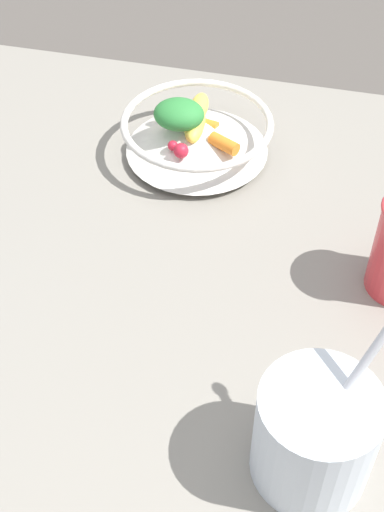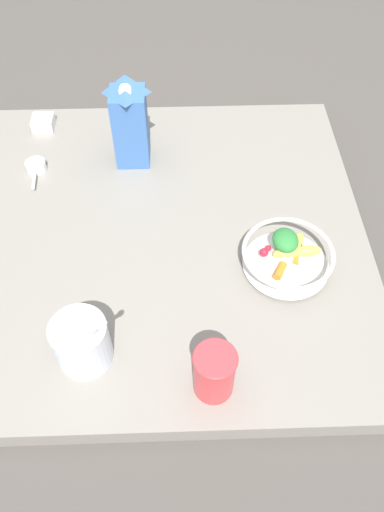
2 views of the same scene
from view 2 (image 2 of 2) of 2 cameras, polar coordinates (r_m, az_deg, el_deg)
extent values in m
plane|color=#4C4742|center=(1.22, -3.37, 1.61)|extent=(6.00, 6.00, 0.00)
cube|color=gray|center=(1.20, -3.42, 2.36)|extent=(0.96, 0.96, 0.05)
cylinder|color=silver|center=(1.13, 10.59, -1.09)|extent=(0.11, 0.11, 0.01)
cone|color=silver|center=(1.11, 10.79, -0.26)|extent=(0.19, 0.19, 0.04)
torus|color=silver|center=(1.09, 10.95, 0.43)|extent=(0.20, 0.20, 0.01)
ellipsoid|color=#EFD64C|center=(1.10, 11.06, 0.39)|extent=(0.08, 0.04, 0.03)
ellipsoid|color=#EFD64C|center=(1.11, 13.13, 0.57)|extent=(0.06, 0.03, 0.02)
ellipsoid|color=#EFD64C|center=(1.11, 11.67, 1.32)|extent=(0.06, 0.07, 0.03)
cylinder|color=orange|center=(1.10, 11.76, 0.16)|extent=(0.02, 0.06, 0.01)
cylinder|color=orange|center=(1.07, 10.03, -1.67)|extent=(0.03, 0.04, 0.02)
sphere|color=red|center=(1.12, 12.02, 1.21)|extent=(0.02, 0.02, 0.02)
sphere|color=red|center=(1.09, 8.23, 0.41)|extent=(0.02, 0.02, 0.02)
sphere|color=red|center=(1.11, 8.70, 0.89)|extent=(0.01, 0.01, 0.01)
ellipsoid|color=#2D7F38|center=(1.09, 10.63, 1.78)|extent=(0.06, 0.07, 0.04)
cube|color=#3D6BB2|center=(1.31, -7.02, 14.36)|extent=(0.09, 0.09, 0.20)
pyramid|color=#3D6BB2|center=(1.24, -7.61, 18.94)|extent=(0.09, 0.09, 0.05)
cylinder|color=white|center=(1.22, -7.66, 18.24)|extent=(0.03, 0.01, 0.03)
cylinder|color=silver|center=(0.97, -12.47, -9.65)|extent=(0.11, 0.11, 0.11)
cylinder|color=white|center=(0.93, -12.93, -8.34)|extent=(0.10, 0.10, 0.02)
cylinder|color=silver|center=(0.87, -11.50, -8.71)|extent=(0.08, 0.07, 0.17)
ellipsoid|color=silver|center=(0.78, -10.24, -7.74)|extent=(0.02, 0.02, 0.01)
cylinder|color=#DB383D|center=(0.92, 2.56, -13.17)|extent=(0.08, 0.08, 0.12)
torus|color=#DB383D|center=(0.87, 2.69, -11.61)|extent=(0.08, 0.08, 0.01)
cube|color=silver|center=(1.52, -16.64, 14.40)|extent=(0.06, 0.06, 0.03)
cube|color=brown|center=(1.52, -16.60, 14.27)|extent=(0.05, 0.05, 0.02)
cylinder|color=white|center=(1.38, -17.40, 9.80)|extent=(0.05, 0.05, 0.02)
cylinder|color=white|center=(1.34, -17.60, 8.23)|extent=(0.01, 0.06, 0.01)
camera|label=1|loc=(0.77, -46.20, 14.41)|focal=50.00mm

